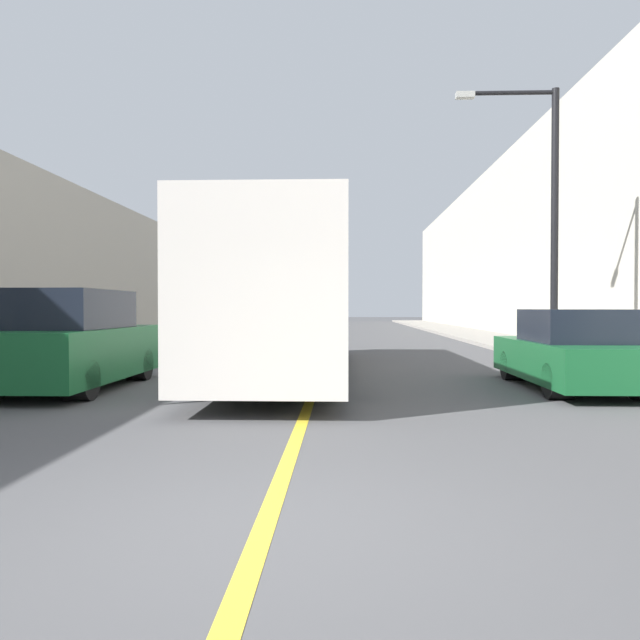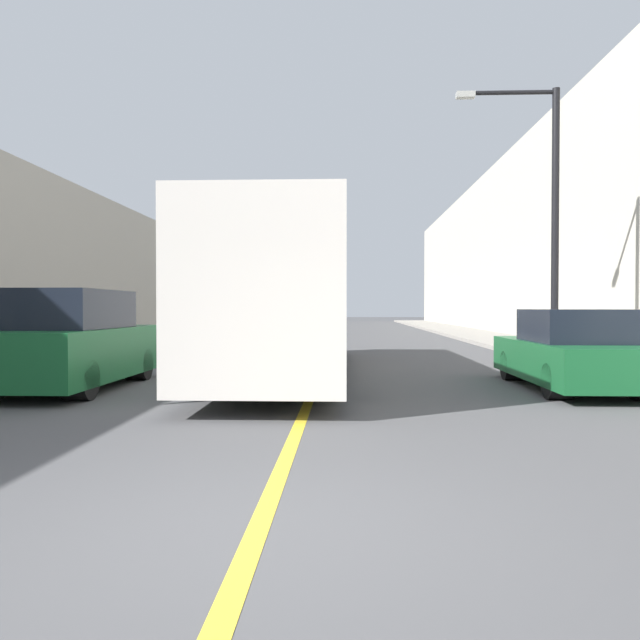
% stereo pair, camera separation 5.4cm
% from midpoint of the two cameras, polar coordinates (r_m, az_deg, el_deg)
% --- Properties ---
extents(ground_plane, '(200.00, 200.00, 0.00)m').
position_cam_midpoint_polar(ground_plane, '(4.51, -5.76, -19.02)').
color(ground_plane, '#474749').
extents(sidewalk_left, '(3.38, 72.00, 0.15)m').
position_cam_midpoint_polar(sidewalk_left, '(35.21, -11.41, -1.30)').
color(sidewalk_left, gray).
rests_on(sidewalk_left, ground).
extents(sidewalk_right, '(3.38, 72.00, 0.15)m').
position_cam_midpoint_polar(sidewalk_right, '(34.96, 13.91, -1.33)').
color(sidewalk_right, gray).
rests_on(sidewalk_right, ground).
extents(building_row_left, '(4.00, 72.00, 6.14)m').
position_cam_midpoint_polar(building_row_left, '(36.26, -17.11, 3.48)').
color(building_row_left, gray).
rests_on(building_row_left, ground).
extents(building_row_right, '(4.00, 72.00, 10.06)m').
position_cam_midpoint_polar(building_row_right, '(36.02, 19.74, 6.60)').
color(building_row_right, '#B7B2A3').
rests_on(building_row_right, ground).
extents(road_center_line, '(0.16, 72.00, 0.01)m').
position_cam_midpoint_polar(road_center_line, '(34.24, 1.20, -1.47)').
color(road_center_line, gold).
rests_on(road_center_line, ground).
extents(bus, '(2.57, 12.69, 3.27)m').
position_cam_midpoint_polar(bus, '(14.71, -2.69, 1.91)').
color(bus, silver).
rests_on(bus, ground).
extents(parked_suv_left, '(2.04, 4.77, 1.89)m').
position_cam_midpoint_polar(parked_suv_left, '(12.77, -22.00, -2.00)').
color(parked_suv_left, '#145128').
rests_on(parked_suv_left, ground).
extents(car_right_near, '(1.83, 4.62, 1.52)m').
position_cam_midpoint_polar(car_right_near, '(12.81, 21.93, -2.83)').
color(car_right_near, '#145128').
rests_on(car_right_near, ground).
extents(street_lamp_right, '(2.79, 0.24, 7.35)m').
position_cam_midpoint_polar(street_lamp_right, '(18.29, 19.82, 9.95)').
color(street_lamp_right, black).
rests_on(street_lamp_right, sidewalk_right).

